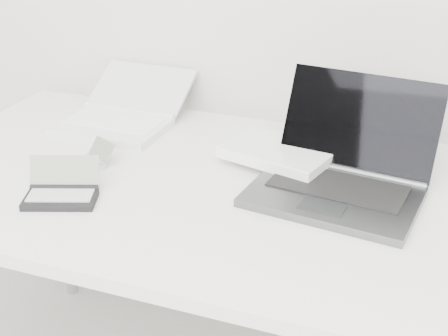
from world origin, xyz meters
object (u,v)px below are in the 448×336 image
(laptop_large, at_px, (321,167))
(palmtop_charcoal, at_px, (62,192))
(netbook_open_white, at_px, (121,115))
(desk, at_px, (243,206))

(laptop_large, bearing_deg, palmtop_charcoal, -144.72)
(netbook_open_white, bearing_deg, palmtop_charcoal, -76.54)
(netbook_open_white, bearing_deg, desk, -27.45)
(laptop_large, height_order, netbook_open_white, laptop_large)
(desk, bearing_deg, palmtop_charcoal, -151.65)
(desk, relative_size, palmtop_charcoal, 9.01)
(desk, xyz_separation_m, netbook_open_white, (-0.43, 0.24, 0.07))
(netbook_open_white, height_order, palmtop_charcoal, netbook_open_white)
(desk, relative_size, netbook_open_white, 4.48)
(laptop_large, xyz_separation_m, netbook_open_white, (-0.58, 0.15, -0.01))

